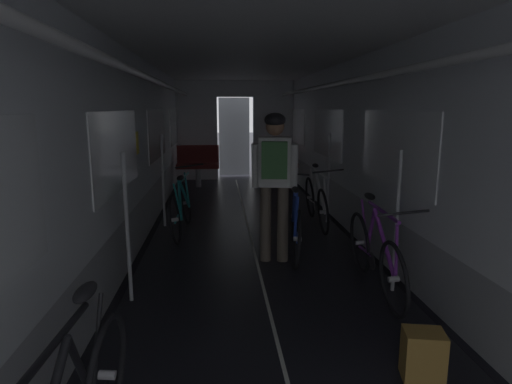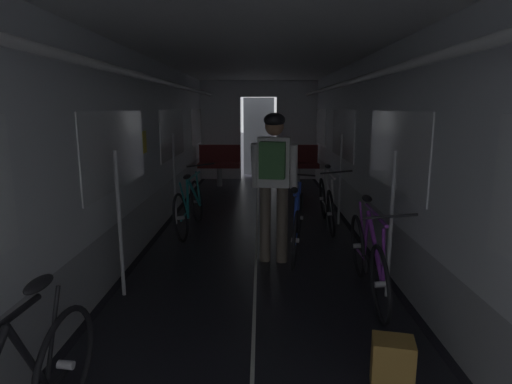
{
  "view_description": "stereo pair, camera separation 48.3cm",
  "coord_description": "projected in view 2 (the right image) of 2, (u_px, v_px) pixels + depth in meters",
  "views": [
    {
      "loc": [
        -0.43,
        -1.74,
        1.78
      ],
      "look_at": [
        0.0,
        3.13,
        0.82
      ],
      "focal_mm": 30.0,
      "sensor_mm": 36.0,
      "label": 1
    },
    {
      "loc": [
        0.05,
        -1.76,
        1.78
      ],
      "look_at": [
        0.0,
        3.13,
        0.82
      ],
      "focal_mm": 30.0,
      "sensor_mm": 36.0,
      "label": 2
    }
  ],
  "objects": [
    {
      "name": "bench_seat_far_left",
      "position": [
        219.0,
        161.0,
        9.9
      ],
      "size": [
        0.98,
        0.51,
        0.95
      ],
      "color": "gray",
      "rests_on": "ground"
    },
    {
      "name": "backpack_on_floor",
      "position": [
        392.0,
        364.0,
        2.74
      ],
      "size": [
        0.3,
        0.25,
        0.34
      ],
      "primitive_type": "cube",
      "rotation": [
        0.0,
        0.0,
        -0.21
      ],
      "color": "olive",
      "rests_on": "ground"
    },
    {
      "name": "train_car_shell",
      "position": [
        256.0,
        115.0,
        5.28
      ],
      "size": [
        3.14,
        12.34,
        2.57
      ],
      "color": "black",
      "rests_on": "ground"
    },
    {
      "name": "bicycle_blue_in_aisle",
      "position": [
        297.0,
        224.0,
        5.23
      ],
      "size": [
        0.44,
        1.68,
        0.94
      ],
      "color": "black",
      "rests_on": "ground"
    },
    {
      "name": "bicycle_purple",
      "position": [
        368.0,
        257.0,
        4.07
      ],
      "size": [
        0.44,
        1.69,
        0.95
      ],
      "color": "black",
      "rests_on": "ground"
    },
    {
      "name": "bench_seat_far_right",
      "position": [
        297.0,
        161.0,
        9.88
      ],
      "size": [
        0.98,
        0.51,
        0.95
      ],
      "color": "gray",
      "rests_on": "ground"
    },
    {
      "name": "bicycle_teal",
      "position": [
        190.0,
        206.0,
        6.22
      ],
      "size": [
        0.44,
        1.69,
        0.96
      ],
      "color": "black",
      "rests_on": "ground"
    },
    {
      "name": "bicycle_white",
      "position": [
        327.0,
        202.0,
        6.46
      ],
      "size": [
        0.44,
        1.69,
        0.95
      ],
      "color": "black",
      "rests_on": "ground"
    },
    {
      "name": "person_cyclist_aisle",
      "position": [
        274.0,
        172.0,
        4.84
      ],
      "size": [
        0.55,
        0.42,
        1.73
      ],
      "color": "brown",
      "rests_on": "ground"
    }
  ]
}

